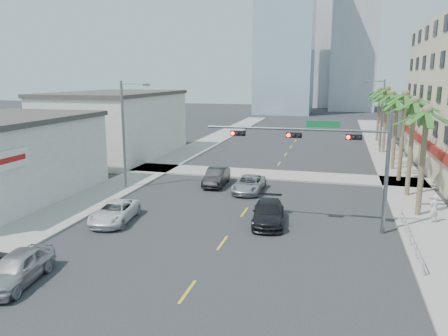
% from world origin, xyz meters
% --- Properties ---
extents(ground, '(260.00, 260.00, 0.00)m').
position_xyz_m(ground, '(0.00, 0.00, 0.00)').
color(ground, '#262628').
rests_on(ground, ground).
extents(sidewalk_right, '(4.00, 120.00, 0.15)m').
position_xyz_m(sidewalk_right, '(12.00, 20.00, 0.07)').
color(sidewalk_right, gray).
rests_on(sidewalk_right, ground).
extents(sidewalk_left, '(4.00, 120.00, 0.15)m').
position_xyz_m(sidewalk_left, '(-12.00, 20.00, 0.07)').
color(sidewalk_left, gray).
rests_on(sidewalk_left, ground).
extents(sidewalk_cross, '(80.00, 4.00, 0.15)m').
position_xyz_m(sidewalk_cross, '(0.00, 22.00, 0.07)').
color(sidewalk_cross, gray).
rests_on(sidewalk_cross, ground).
extents(building_left_far, '(11.00, 18.00, 7.20)m').
position_xyz_m(building_left_far, '(-19.50, 28.00, 3.60)').
color(building_left_far, beige).
rests_on(building_left_far, ground).
extents(tower_far_left, '(14.00, 14.00, 48.00)m').
position_xyz_m(tower_far_left, '(-8.00, 95.00, 24.00)').
color(tower_far_left, '#99B2C6').
rests_on(tower_far_left, ground).
extents(tower_far_center, '(16.00, 16.00, 42.00)m').
position_xyz_m(tower_far_center, '(-3.00, 125.00, 21.00)').
color(tower_far_center, '#ADADB2').
rests_on(tower_far_center, ground).
extents(traffic_signal_mast, '(11.12, 0.54, 7.20)m').
position_xyz_m(traffic_signal_mast, '(5.78, 7.95, 5.06)').
color(traffic_signal_mast, slate).
rests_on(traffic_signal_mast, ground).
extents(palm_tree_0, '(4.80, 4.80, 7.80)m').
position_xyz_m(palm_tree_0, '(11.60, 12.00, 7.08)').
color(palm_tree_0, brown).
rests_on(palm_tree_0, ground).
extents(palm_tree_1, '(4.80, 4.80, 8.16)m').
position_xyz_m(palm_tree_1, '(11.60, 17.20, 7.43)').
color(palm_tree_1, brown).
rests_on(palm_tree_1, ground).
extents(palm_tree_2, '(4.80, 4.80, 8.52)m').
position_xyz_m(palm_tree_2, '(11.60, 22.40, 7.78)').
color(palm_tree_2, brown).
rests_on(palm_tree_2, ground).
extents(palm_tree_3, '(4.80, 4.80, 7.80)m').
position_xyz_m(palm_tree_3, '(11.60, 27.60, 7.08)').
color(palm_tree_3, brown).
rests_on(palm_tree_3, ground).
extents(palm_tree_4, '(4.80, 4.80, 8.16)m').
position_xyz_m(palm_tree_4, '(11.60, 32.80, 7.43)').
color(palm_tree_4, brown).
rests_on(palm_tree_4, ground).
extents(palm_tree_5, '(4.80, 4.80, 8.52)m').
position_xyz_m(palm_tree_5, '(11.60, 38.00, 7.78)').
color(palm_tree_5, brown).
rests_on(palm_tree_5, ground).
extents(palm_tree_6, '(4.80, 4.80, 7.80)m').
position_xyz_m(palm_tree_6, '(11.60, 43.20, 7.08)').
color(palm_tree_6, brown).
rests_on(palm_tree_6, ground).
extents(palm_tree_7, '(4.80, 4.80, 8.16)m').
position_xyz_m(palm_tree_7, '(11.60, 48.40, 7.43)').
color(palm_tree_7, brown).
rests_on(palm_tree_7, ground).
extents(streetlight_left, '(2.55, 0.25, 9.00)m').
position_xyz_m(streetlight_left, '(-11.00, 14.00, 5.06)').
color(streetlight_left, slate).
rests_on(streetlight_left, ground).
extents(streetlight_right, '(2.55, 0.25, 9.00)m').
position_xyz_m(streetlight_right, '(11.00, 38.00, 5.06)').
color(streetlight_right, slate).
rests_on(streetlight_right, ground).
extents(guardrail, '(0.08, 8.08, 1.00)m').
position_xyz_m(guardrail, '(10.30, 6.00, 0.67)').
color(guardrail, silver).
rests_on(guardrail, ground).
extents(car_parked_near, '(2.36, 4.62, 1.51)m').
position_xyz_m(car_parked_near, '(-7.80, -3.21, 0.75)').
color(car_parked_near, '#B7B6BB').
rests_on(car_parked_near, ground).
extents(car_parked_far, '(2.77, 5.00, 1.33)m').
position_xyz_m(car_parked_far, '(-7.80, 5.82, 0.66)').
color(car_parked_far, silver).
rests_on(car_parked_far, ground).
extents(car_lane_left, '(1.80, 4.67, 1.52)m').
position_xyz_m(car_lane_left, '(-4.02, 17.00, 0.76)').
color(car_lane_left, black).
rests_on(car_lane_left, ground).
extents(car_lane_center, '(2.28, 4.82, 1.33)m').
position_xyz_m(car_lane_center, '(-0.81, 15.49, 0.66)').
color(car_lane_center, '#BABAC0').
rests_on(car_lane_center, ground).
extents(car_lane_right, '(2.58, 5.11, 1.42)m').
position_xyz_m(car_lane_right, '(2.00, 8.03, 0.71)').
color(car_lane_right, black).
rests_on(car_lane_right, ground).
extents(pedestrian, '(0.80, 0.73, 1.84)m').
position_xyz_m(pedestrian, '(12.29, 10.56, 1.07)').
color(pedestrian, white).
rests_on(pedestrian, sidewalk_right).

